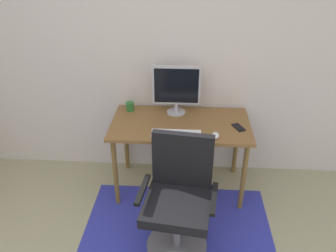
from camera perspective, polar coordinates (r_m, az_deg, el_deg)
wall_back at (r=3.33m, az=-5.35°, el=12.80°), size 6.00×0.10×2.60m
area_rug at (r=3.01m, az=1.55°, el=-18.37°), size 1.61×1.33×0.01m
desk at (r=3.16m, az=2.09°, el=-0.69°), size 1.28×0.69×0.74m
monitor at (r=3.19m, az=1.42°, el=6.54°), size 0.45×0.18×0.47m
keyboard at (r=2.92m, az=1.38°, el=-1.32°), size 0.43×0.13×0.02m
computer_mouse at (r=2.91m, az=8.00°, el=-1.56°), size 0.06×0.10×0.03m
coffee_cup at (r=3.35m, az=-6.40°, el=3.30°), size 0.08×0.08×0.09m
cell_phone at (r=3.10m, az=11.77°, el=-0.21°), size 0.12×0.16×0.01m
office_chair at (r=2.69m, az=1.81°, el=-12.97°), size 0.61×0.55×0.96m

